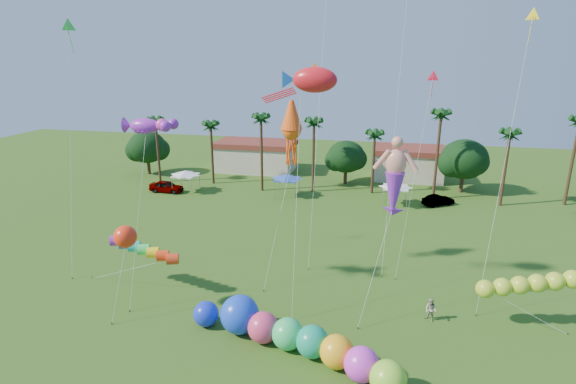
% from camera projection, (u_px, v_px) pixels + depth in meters
% --- Properties ---
extents(tree_line, '(69.46, 8.91, 11.00)m').
position_uv_depth(tree_line, '(364.00, 157.00, 63.41)').
color(tree_line, '#3A2819').
rests_on(tree_line, ground).
extents(buildings_row, '(35.00, 7.00, 4.00)m').
position_uv_depth(buildings_row, '(323.00, 161.00, 71.03)').
color(buildings_row, beige).
rests_on(buildings_row, ground).
extents(tent_row, '(31.00, 4.00, 0.60)m').
position_uv_depth(tent_row, '(286.00, 178.00, 58.63)').
color(tent_row, white).
rests_on(tent_row, ground).
extents(car_a, '(4.72, 1.99, 1.60)m').
position_uv_depth(car_a, '(166.00, 186.00, 61.71)').
color(car_a, '#4C4C54').
rests_on(car_a, ground).
extents(car_b, '(4.19, 3.44, 1.34)m').
position_uv_depth(car_b, '(438.00, 200.00, 56.23)').
color(car_b, '#4C4C54').
rests_on(car_b, ground).
extents(spectator_b, '(1.06, 1.01, 1.72)m').
position_uv_depth(spectator_b, '(431.00, 310.00, 31.60)').
color(spectator_b, '#AFAC92').
rests_on(spectator_b, ground).
extents(caterpillar_inflatable, '(12.55, 6.68, 2.64)m').
position_uv_depth(caterpillar_inflatable, '(299.00, 339.00, 27.93)').
color(caterpillar_inflatable, '#DB396D').
rests_on(caterpillar_inflatable, ground).
extents(blue_ball, '(1.77, 1.77, 1.77)m').
position_uv_depth(blue_ball, '(206.00, 314.00, 31.07)').
color(blue_ball, '#1831DA').
rests_on(blue_ball, ground).
extents(rainbow_tube, '(9.78, 2.00, 3.56)m').
position_uv_depth(rainbow_tube, '(154.00, 257.00, 34.64)').
color(rainbow_tube, red).
rests_on(rainbow_tube, ground).
extents(green_worm, '(8.95, 1.55, 3.53)m').
position_uv_depth(green_worm, '(485.00, 289.00, 30.57)').
color(green_worm, '#B2D42F').
rests_on(green_worm, ground).
extents(orange_ball_kite, '(1.60, 2.65, 6.74)m').
position_uv_depth(orange_ball_kite, '(125.00, 237.00, 31.24)').
color(orange_ball_kite, '#FF3114').
rests_on(orange_ball_kite, ground).
extents(merman_kite, '(3.23, 4.70, 12.33)m').
position_uv_depth(merman_kite, '(394.00, 182.00, 31.06)').
color(merman_kite, '#DE8D7E').
rests_on(merman_kite, ground).
extents(fish_kite, '(4.91, 5.67, 17.40)m').
position_uv_depth(fish_kite, '(315.00, 80.00, 31.05)').
color(fish_kite, red).
rests_on(fish_kite, ground).
extents(squid_kite, '(2.39, 5.67, 14.76)m').
position_uv_depth(squid_kite, '(292.00, 130.00, 36.27)').
color(squid_kite, '#FF5614').
rests_on(squid_kite, ground).
extents(lobster_kite, '(4.28, 4.88, 13.98)m').
position_uv_depth(lobster_kite, '(145.00, 126.00, 32.22)').
color(lobster_kite, purple).
rests_on(lobster_kite, ground).
extents(delta_kite_red, '(2.43, 3.25, 16.92)m').
position_uv_depth(delta_kite_red, '(432.00, 82.00, 35.50)').
color(delta_kite_red, '#F21A3E').
rests_on(delta_kite_red, ground).
extents(delta_kite_yellow, '(2.40, 4.34, 21.10)m').
position_uv_depth(delta_kite_yellow, '(531.00, 24.00, 29.77)').
color(delta_kite_yellow, yellow).
rests_on(delta_kite_yellow, ground).
extents(delta_kite_green, '(1.01, 4.38, 20.87)m').
position_uv_depth(delta_kite_green, '(69.00, 31.00, 35.52)').
color(delta_kite_green, '#37EA53').
rests_on(delta_kite_green, ground).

